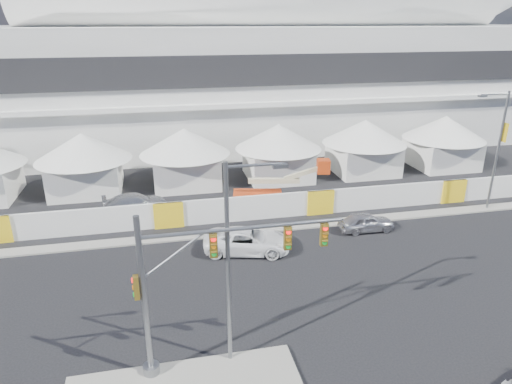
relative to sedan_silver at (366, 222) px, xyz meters
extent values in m
plane|color=black|center=(-8.30, -10.74, -0.70)|extent=(160.00, 160.00, 0.00)
cube|color=gray|center=(11.70, 1.76, -0.64)|extent=(80.00, 1.20, 0.12)
cube|color=silver|center=(-0.30, 31.26, 6.30)|extent=(80.00, 24.00, 14.00)
cube|color=black|center=(-0.30, 19.11, 9.10)|extent=(68.00, 0.30, 3.20)
cube|color=silver|center=(-0.30, 18.86, 5.60)|extent=(72.00, 0.80, 0.50)
cylinder|color=silver|center=(3.70, 29.26, 16.24)|extent=(45.60, 5.20, 5.20)
cube|color=white|center=(-21.30, 13.26, 0.80)|extent=(6.00, 6.00, 3.00)
cone|color=white|center=(-21.30, 13.26, 3.50)|extent=(8.40, 8.40, 2.40)
cube|color=white|center=(-12.30, 13.26, 0.80)|extent=(6.00, 6.00, 3.00)
cone|color=white|center=(-12.30, 13.26, 3.50)|extent=(8.40, 8.40, 2.40)
cube|color=white|center=(-3.30, 13.26, 0.80)|extent=(6.00, 6.00, 3.00)
cone|color=white|center=(-3.30, 13.26, 3.50)|extent=(8.40, 8.40, 2.40)
cube|color=white|center=(5.70, 13.26, 0.80)|extent=(6.00, 6.00, 3.00)
cone|color=white|center=(5.70, 13.26, 3.50)|extent=(8.40, 8.40, 2.40)
cube|color=white|center=(14.70, 13.26, 0.80)|extent=(6.00, 6.00, 3.00)
cone|color=white|center=(14.70, 13.26, 3.50)|extent=(8.40, 8.40, 2.40)
cube|color=silver|center=(-2.30, 3.76, 0.30)|extent=(70.00, 0.25, 2.00)
imported|color=#ADACB1|center=(0.00, 0.00, 0.00)|extent=(1.69, 4.11, 1.40)
imported|color=white|center=(-9.25, -1.32, 0.12)|extent=(4.03, 6.34, 1.63)
imported|color=#ABADB0|center=(-16.87, 7.45, 0.04)|extent=(2.83, 5.37, 1.48)
cylinder|color=gray|center=(-15.65, -11.74, 3.23)|extent=(0.25, 0.25, 7.56)
cylinder|color=gray|center=(-15.65, -11.74, -0.35)|extent=(0.74, 0.74, 0.40)
cylinder|color=gray|center=(-11.42, -11.74, 6.07)|extent=(8.46, 0.17, 0.17)
cube|color=#594714|center=(-12.71, -11.74, 5.43)|extent=(0.32, 0.22, 1.05)
cube|color=#594714|center=(-9.56, -11.74, 5.43)|extent=(0.32, 0.22, 1.05)
cube|color=#594714|center=(-7.93, -11.74, 5.43)|extent=(0.32, 0.22, 1.05)
cube|color=#594714|center=(-15.91, -11.74, 3.87)|extent=(0.22, 0.32, 1.05)
cylinder|color=gray|center=(-12.10, -11.54, 4.17)|extent=(0.19, 0.19, 9.45)
cylinder|color=gray|center=(-10.94, -11.54, 8.69)|extent=(2.31, 0.13, 0.13)
cube|color=gray|center=(-9.89, -11.54, 8.58)|extent=(0.63, 0.26, 0.16)
cylinder|color=slate|center=(11.68, 1.76, 4.16)|extent=(0.19, 0.19, 9.71)
cylinder|color=slate|center=(10.49, 1.76, 8.80)|extent=(2.37, 0.13, 0.13)
cube|color=slate|center=(9.41, 1.76, 8.69)|extent=(0.65, 0.27, 0.16)
cube|color=yellow|center=(11.95, 1.76, 5.78)|extent=(0.03, 0.65, 1.51)
cube|color=#BC3911|center=(-6.86, 6.43, -0.08)|extent=(4.33, 2.57, 1.24)
cube|color=beige|center=(-5.51, 6.43, 1.55)|extent=(4.27, 1.24, 0.39)
cube|color=beige|center=(-3.03, 6.43, 2.23)|extent=(3.31, 0.99, 1.36)
cube|color=#BC3911|center=(-1.46, 6.43, 2.79)|extent=(1.19, 1.19, 1.12)
camera|label=1|loc=(-14.53, -28.38, 14.09)|focal=32.00mm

